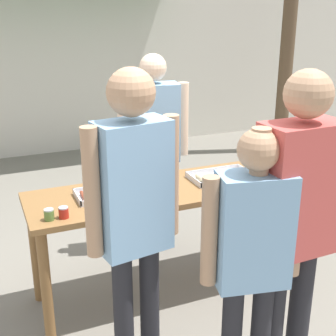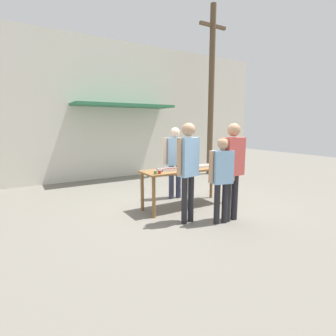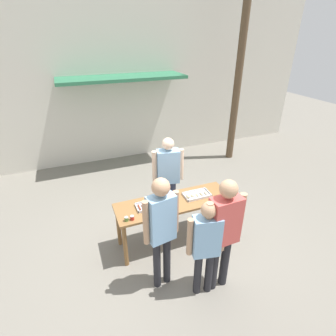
# 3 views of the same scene
# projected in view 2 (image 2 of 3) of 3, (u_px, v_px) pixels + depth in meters

# --- Properties ---
(ground_plane) EXTENTS (24.00, 24.00, 0.00)m
(ground_plane) POSITION_uv_depth(u_px,v_px,m) (186.00, 206.00, 5.85)
(ground_plane) COLOR slate
(building_facade_back) EXTENTS (12.00, 1.11, 4.50)m
(building_facade_back) POSITION_uv_depth(u_px,v_px,m) (118.00, 111.00, 8.82)
(building_facade_back) COLOR beige
(building_facade_back) RESTS_ON ground
(serving_table) EXTENTS (2.02, 0.64, 0.86)m
(serving_table) POSITION_uv_depth(u_px,v_px,m) (186.00, 174.00, 5.73)
(serving_table) COLOR brown
(serving_table) RESTS_ON ground
(food_tray_sausages) EXTENTS (0.42, 0.25, 0.04)m
(food_tray_sausages) POSITION_uv_depth(u_px,v_px,m) (168.00, 170.00, 5.49)
(food_tray_sausages) COLOR silver
(food_tray_sausages) RESTS_ON serving_table
(food_tray_buns) EXTENTS (0.47, 0.27, 0.07)m
(food_tray_buns) POSITION_uv_depth(u_px,v_px,m) (201.00, 166.00, 5.93)
(food_tray_buns) COLOR silver
(food_tray_buns) RESTS_ON serving_table
(condiment_jar_mustard) EXTENTS (0.06, 0.06, 0.07)m
(condiment_jar_mustard) POSITION_uv_depth(u_px,v_px,m) (155.00, 172.00, 5.07)
(condiment_jar_mustard) COLOR #567A38
(condiment_jar_mustard) RESTS_ON serving_table
(condiment_jar_ketchup) EXTENTS (0.06, 0.06, 0.07)m
(condiment_jar_ketchup) POSITION_uv_depth(u_px,v_px,m) (159.00, 172.00, 5.11)
(condiment_jar_ketchup) COLOR #B22319
(condiment_jar_ketchup) RESTS_ON serving_table
(beer_cup) EXTENTS (0.08, 0.08, 0.10)m
(beer_cup) POSITION_uv_depth(u_px,v_px,m) (222.00, 164.00, 5.98)
(beer_cup) COLOR #DBC67A
(beer_cup) RESTS_ON serving_table
(person_server_behind_table) EXTENTS (0.60, 0.30, 1.74)m
(person_server_behind_table) POSITION_uv_depth(u_px,v_px,m) (175.00, 157.00, 6.35)
(person_server_behind_table) COLOR #333851
(person_server_behind_table) RESTS_ON ground
(person_customer_holding_hotdog) EXTENTS (0.53, 0.26, 1.84)m
(person_customer_holding_hotdog) POSITION_uv_depth(u_px,v_px,m) (188.00, 163.00, 4.72)
(person_customer_holding_hotdog) COLOR #232328
(person_customer_holding_hotdog) RESTS_ON ground
(person_customer_with_cup) EXTENTS (0.60, 0.24, 1.83)m
(person_customer_with_cup) POSITION_uv_depth(u_px,v_px,m) (233.00, 163.00, 4.83)
(person_customer_with_cup) COLOR #232328
(person_customer_with_cup) RESTS_ON ground
(person_customer_waiting_in_line) EXTENTS (0.52, 0.27, 1.58)m
(person_customer_waiting_in_line) POSITION_uv_depth(u_px,v_px,m) (222.00, 173.00, 4.72)
(person_customer_waiting_in_line) COLOR #232328
(person_customer_waiting_in_line) RESTS_ON ground
(utility_pole) EXTENTS (1.10, 0.20, 5.79)m
(utility_pole) POSITION_uv_depth(u_px,v_px,m) (211.00, 90.00, 9.20)
(utility_pole) COLOR brown
(utility_pole) RESTS_ON ground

